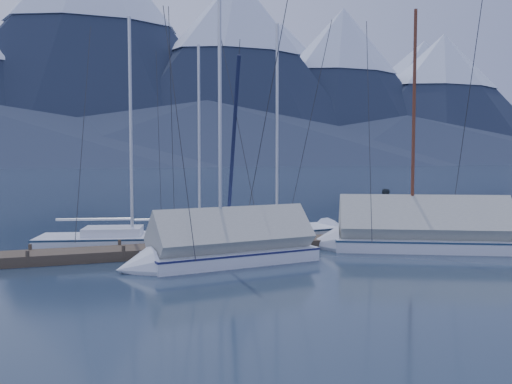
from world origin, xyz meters
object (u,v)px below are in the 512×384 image
(sailboat_open_right, at_px, (287,235))
(person, at_px, (386,211))
(sailboat_covered_far, at_px, (217,250))
(sailboat_open_left, at_px, (146,242))
(sailboat_open_mid, at_px, (211,238))
(sailboat_covered_near, at_px, (407,236))

(sailboat_open_right, distance_m, person, 4.29)
(sailboat_open_right, bearing_deg, sailboat_covered_far, -134.63)
(sailboat_open_left, height_order, person, sailboat_open_left)
(sailboat_open_left, distance_m, sailboat_open_mid, 2.73)
(sailboat_covered_near, bearing_deg, sailboat_open_left, 157.19)
(sailboat_open_left, relative_size, sailboat_covered_near, 0.98)
(person, bearing_deg, sailboat_open_right, 64.72)
(person, bearing_deg, sailboat_covered_far, 112.47)
(sailboat_covered_near, bearing_deg, sailboat_open_right, 129.67)
(sailboat_open_left, bearing_deg, sailboat_open_mid, 5.44)
(sailboat_open_mid, relative_size, sailboat_covered_near, 0.88)
(sailboat_covered_far, bearing_deg, person, 15.66)
(sailboat_open_mid, height_order, sailboat_covered_far, sailboat_covered_far)
(sailboat_open_mid, xyz_separation_m, sailboat_covered_near, (6.64, -4.19, 0.34))
(sailboat_covered_far, bearing_deg, sailboat_open_right, 45.37)
(sailboat_open_mid, distance_m, sailboat_covered_far, 4.73)
(sailboat_open_left, bearing_deg, person, -12.69)
(sailboat_open_left, height_order, sailboat_covered_far, sailboat_open_left)
(sailboat_open_left, distance_m, sailboat_covered_far, 4.69)
(sailboat_open_mid, xyz_separation_m, sailboat_open_right, (3.34, -0.21, 0.02))
(sailboat_covered_near, bearing_deg, sailboat_open_mid, 147.72)
(sailboat_open_left, relative_size, sailboat_covered_far, 1.04)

